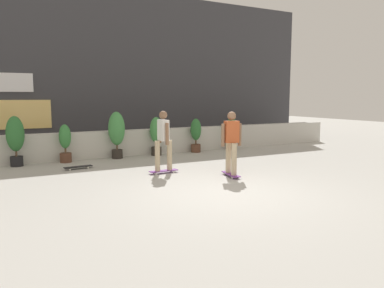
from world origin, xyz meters
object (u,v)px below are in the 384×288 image
object	(u,v)px
potted_plant_0	(15,137)
potted_plant_4	(196,134)
potted_plant_1	(65,142)
potted_plant_3	(156,134)
potted_plant_2	(117,131)
skater_foreground	(163,139)
potted_plant_5	(232,131)
skateboard_near_camera	(78,167)
skater_by_wall_left	(231,141)

from	to	relation	value
potted_plant_0	potted_plant_4	world-z (taller)	potted_plant_0
potted_plant_1	potted_plant_3	distance (m)	3.10
potted_plant_2	skater_foreground	world-z (taller)	skater_foreground
potted_plant_0	potted_plant_1	distance (m)	1.43
potted_plant_2	potted_plant_3	xyz separation A→B (m)	(1.43, -0.00, -0.15)
potted_plant_5	skateboard_near_camera	size ratio (longest dim) A/B	1.57
skater_by_wall_left	potted_plant_1	bearing A→B (deg)	129.08
potted_plant_3	skater_by_wall_left	distance (m)	4.25
potted_plant_2	skater_by_wall_left	size ratio (longest dim) A/B	0.93
skater_foreground	potted_plant_3	bearing A→B (deg)	70.99
potted_plant_0	potted_plant_5	distance (m)	7.71
potted_plant_4	potted_plant_5	world-z (taller)	potted_plant_5
potted_plant_1	skater_by_wall_left	size ratio (longest dim) A/B	0.71
potted_plant_2	potted_plant_0	bearing A→B (deg)	180.00
potted_plant_1	skater_by_wall_left	bearing A→B (deg)	-50.92
potted_plant_0	skater_foreground	size ratio (longest dim) A/B	0.89
potted_plant_1	potted_plant_2	distance (m)	1.69
potted_plant_0	potted_plant_3	world-z (taller)	potted_plant_0
potted_plant_0	potted_plant_4	xyz separation A→B (m)	(6.11, 0.00, -0.18)
potted_plant_5	skater_by_wall_left	distance (m)	5.11
potted_plant_2	potted_plant_3	size ratio (longest dim) A/B	1.16
potted_plant_4	skater_by_wall_left	size ratio (longest dim) A/B	0.75
potted_plant_1	potted_plant_5	size ratio (longest dim) A/B	0.94
skater_foreground	skater_by_wall_left	distance (m)	1.84
potted_plant_2	skateboard_near_camera	xyz separation A→B (m)	(-1.55, -1.31, -0.86)
potted_plant_0	potted_plant_1	world-z (taller)	potted_plant_0
potted_plant_0	potted_plant_3	bearing A→B (deg)	-0.00
potted_plant_0	potted_plant_4	size ratio (longest dim) A/B	1.19
potted_plant_2	skater_foreground	distance (m)	3.03
skater_foreground	skateboard_near_camera	size ratio (longest dim) A/B	2.07
skateboard_near_camera	potted_plant_4	bearing A→B (deg)	15.96
potted_plant_3	potted_plant_4	world-z (taller)	potted_plant_3
potted_plant_0	potted_plant_5	bearing A→B (deg)	0.00
potted_plant_2	potted_plant_5	bearing A→B (deg)	0.00
potted_plant_4	skater_by_wall_left	distance (m)	4.42
potted_plant_0	potted_plant_5	size ratio (longest dim) A/B	1.17
skater_foreground	skater_by_wall_left	size ratio (longest dim) A/B	1.00
potted_plant_0	skateboard_near_camera	size ratio (longest dim) A/B	1.84
skater_by_wall_left	potted_plant_5	bearing A→B (deg)	56.03
skateboard_near_camera	potted_plant_3	bearing A→B (deg)	23.70
potted_plant_0	skater_foreground	distance (m)	4.60
potted_plant_3	potted_plant_5	size ratio (longest dim) A/B	1.06
potted_plant_0	skater_foreground	bearing A→B (deg)	-40.83
potted_plant_2	skateboard_near_camera	size ratio (longest dim) A/B	1.92
potted_plant_5	potted_plant_0	bearing A→B (deg)	-180.00
skater_foreground	skateboard_near_camera	distance (m)	2.73
potted_plant_1	potted_plant_3	bearing A→B (deg)	-0.00
skater_by_wall_left	potted_plant_0	bearing A→B (deg)	138.90
potted_plant_0	potted_plant_1	xyz separation A→B (m)	(1.42, 0.00, -0.23)
potted_plant_0	skater_by_wall_left	xyz separation A→B (m)	(4.85, -4.23, 0.07)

